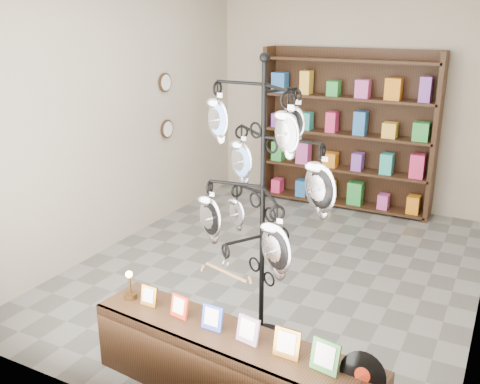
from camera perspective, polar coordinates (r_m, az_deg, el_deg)
name	(u,v)px	position (r m, az deg, el deg)	size (l,w,h in m)	color
ground	(278,267)	(5.89, 4.11, -8.04)	(5.00, 5.00, 0.00)	slate
room_envelope	(283,97)	(5.34, 4.57, 10.07)	(5.00, 5.00, 5.00)	#B1A88E
display_tree	(263,187)	(4.07, 2.45, 0.51)	(1.28, 1.28, 2.37)	black
front_shelf	(230,367)	(3.94, -1.05, -18.21)	(2.18, 0.64, 0.76)	black
back_shelving	(346,135)	(7.61, 11.29, 5.97)	(2.42, 0.36, 2.20)	black
wall_clocks	(166,106)	(7.04, -7.90, 9.06)	(0.03, 0.24, 0.84)	black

